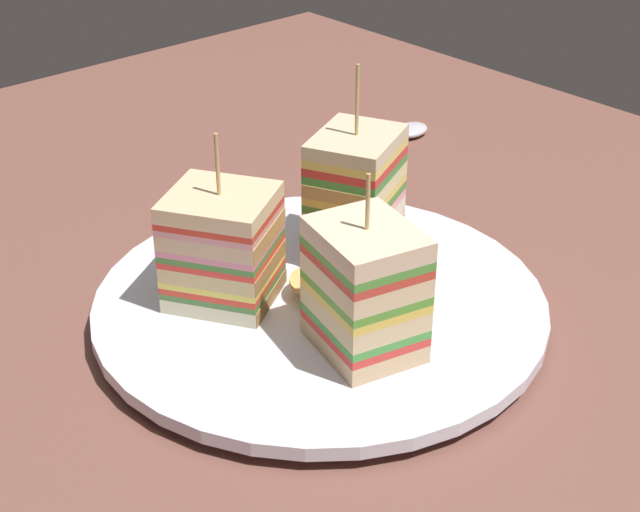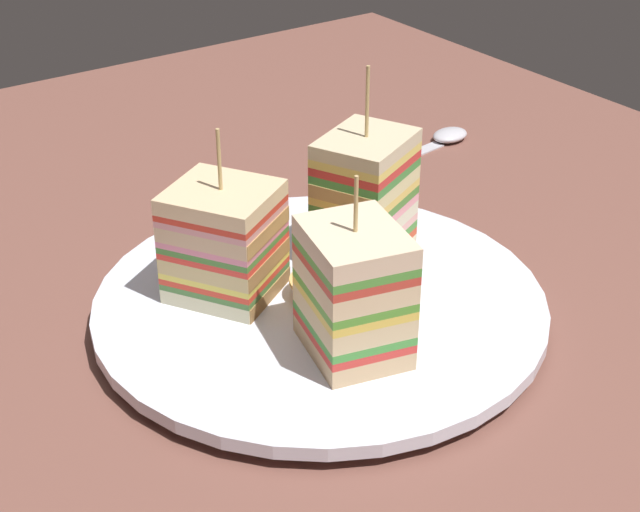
{
  "view_description": "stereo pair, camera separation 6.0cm",
  "coord_description": "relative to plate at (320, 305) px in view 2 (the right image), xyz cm",
  "views": [
    {
      "loc": [
        38.45,
        -34.58,
        34.47
      ],
      "look_at": [
        0.0,
        0.0,
        4.6
      ],
      "focal_mm": 54.01,
      "sensor_mm": 36.0,
      "label": 1
    },
    {
      "loc": [
        42.18,
        -29.92,
        34.47
      ],
      "look_at": [
        0.0,
        0.0,
        4.6
      ],
      "focal_mm": 54.01,
      "sensor_mm": 36.0,
      "label": 2
    }
  ],
  "objects": [
    {
      "name": "sandwich_wedge_1",
      "position": [
        -2.57,
        5.44,
        5.0
      ],
      "size": [
        7.18,
        7.82,
        13.46
      ],
      "rotation": [
        0.0,
        0.0,
        11.43
      ],
      "color": "beige",
      "rests_on": "plate"
    },
    {
      "name": "sandwich_wedge_2",
      "position": [
        -4.02,
        -4.46,
        4.24
      ],
      "size": [
        8.43,
        8.28,
        11.19
      ],
      "rotation": [
        0.0,
        0.0,
        13.12
      ],
      "color": "beige",
      "rests_on": "plate"
    },
    {
      "name": "chip_pile",
      "position": [
        0.25,
        1.39,
        1.94
      ],
      "size": [
        6.93,
        7.58,
        2.58
      ],
      "color": "#EDCB6D",
      "rests_on": "plate"
    },
    {
      "name": "spoon",
      "position": [
        -16.55,
        24.06,
        -0.58
      ],
      "size": [
        3.94,
        16.29,
        1.0
      ],
      "rotation": [
        0.0,
        0.0,
        1.7
      ],
      "color": "silver",
      "rests_on": "ground_plane"
    },
    {
      "name": "plate",
      "position": [
        0.0,
        0.0,
        0.0
      ],
      "size": [
        28.82,
        28.82,
        1.6
      ],
      "color": "white",
      "rests_on": "ground_plane"
    },
    {
      "name": "ground_plane",
      "position": [
        0.0,
        0.0,
        -1.87
      ],
      "size": [
        106.95,
        92.26,
        1.8
      ],
      "primitive_type": "cube",
      "color": "brown"
    },
    {
      "name": "sandwich_wedge_0",
      "position": [
        5.74,
        -1.74,
        4.55
      ],
      "size": [
        7.37,
        6.49,
        11.19
      ],
      "rotation": [
        0.0,
        0.0,
        9.18
      ],
      "color": "#DBB584",
      "rests_on": "plate"
    }
  ]
}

